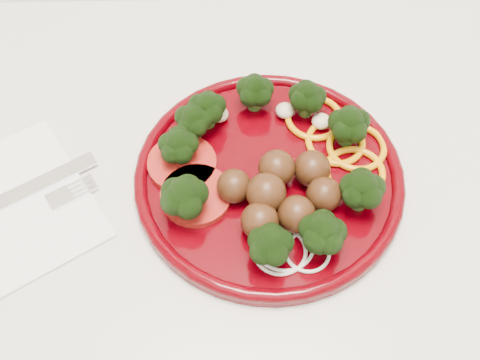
{
  "coord_description": "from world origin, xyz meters",
  "views": [
    {
      "loc": [
        0.06,
        1.37,
        1.42
      ],
      "look_at": [
        0.07,
        1.7,
        0.92
      ],
      "focal_mm": 45.0,
      "sensor_mm": 36.0,
      "label": 1
    }
  ],
  "objects": [
    {
      "name": "napkin",
      "position": [
        -0.17,
        1.68,
        0.9
      ],
      "size": [
        0.24,
        0.24,
        0.0
      ],
      "primitive_type": "cube",
      "rotation": [
        0.0,
        0.0,
        0.57
      ],
      "color": "white",
      "rests_on": "counter"
    },
    {
      "name": "plate",
      "position": [
        0.1,
        1.71,
        0.92
      ],
      "size": [
        0.28,
        0.28,
        0.06
      ],
      "rotation": [
        0.0,
        0.0,
        0.13
      ],
      "color": "#3E0005",
      "rests_on": "counter"
    },
    {
      "name": "counter",
      "position": [
        0.0,
        1.7,
        0.45
      ],
      "size": [
        2.4,
        0.6,
        0.9
      ],
      "color": "silver",
      "rests_on": "ground"
    }
  ]
}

